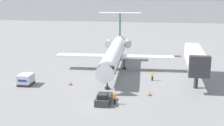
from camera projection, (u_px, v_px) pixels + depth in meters
ground_plane at (100, 105)px, 44.42m from camera, size 600.00×600.00×0.00m
terminal_building at (145, 6)px, 158.00m from camera, size 180.00×16.80×14.44m
airplane_main at (115, 53)px, 62.63m from camera, size 23.85×30.59×10.62m
pushback_tug at (104, 99)px, 45.13m from camera, size 2.02×4.18×1.72m
luggage_cart at (26, 80)px, 53.51m from camera, size 2.18×2.84×1.91m
worker_near_tug at (115, 98)px, 44.60m from camera, size 0.40×0.25×1.77m
worker_by_wing at (152, 76)px, 56.05m from camera, size 0.40×0.24×1.70m
traffic_cone_left at (70, 83)px, 53.74m from camera, size 0.60×0.60×0.66m
traffic_cone_right at (150, 93)px, 48.43m from camera, size 0.56×0.56×0.73m
jet_bridge at (195, 58)px, 53.98m from camera, size 3.20×14.68×6.19m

